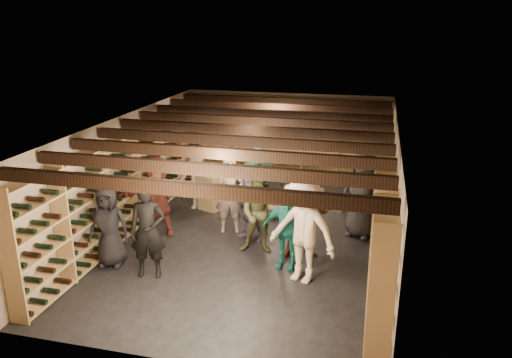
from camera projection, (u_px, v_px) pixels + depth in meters
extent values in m
plane|color=black|center=(250.00, 237.00, 10.29)|extent=(8.00, 8.00, 0.00)
cube|color=tan|center=(287.00, 137.00, 13.61)|extent=(5.50, 0.02, 2.40)
cube|color=tan|center=(170.00, 281.00, 6.23)|extent=(5.50, 0.02, 2.40)
cube|color=tan|center=(124.00, 172.00, 10.54)|extent=(0.02, 8.00, 2.40)
cube|color=tan|center=(393.00, 194.00, 9.29)|extent=(0.02, 8.00, 2.40)
cube|color=beige|center=(250.00, 123.00, 9.54)|extent=(5.50, 8.00, 0.01)
cube|color=black|center=(181.00, 189.00, 6.36)|extent=(5.40, 0.12, 0.18)
cube|color=black|center=(204.00, 169.00, 7.17)|extent=(5.40, 0.12, 0.18)
cube|color=black|center=(222.00, 153.00, 7.97)|extent=(5.40, 0.12, 0.18)
cube|color=black|center=(237.00, 141.00, 8.78)|extent=(5.40, 0.12, 0.18)
cube|color=black|center=(250.00, 130.00, 9.59)|extent=(5.40, 0.12, 0.18)
cube|color=black|center=(260.00, 121.00, 10.39)|extent=(5.40, 0.12, 0.18)
cube|color=black|center=(269.00, 114.00, 11.20)|extent=(5.40, 0.12, 0.18)
cube|color=black|center=(277.00, 107.00, 12.01)|extent=(5.40, 0.12, 0.18)
cube|color=black|center=(284.00, 101.00, 12.82)|extent=(5.40, 0.12, 0.18)
cube|color=tan|center=(133.00, 179.00, 10.54)|extent=(0.32, 7.50, 2.15)
cube|color=tan|center=(382.00, 199.00, 9.37)|extent=(0.32, 7.50, 2.15)
cube|color=tan|center=(285.00, 143.00, 13.49)|extent=(4.70, 0.30, 2.15)
cube|color=#A27E55|center=(210.00, 206.00, 11.76)|extent=(0.59, 0.50, 0.17)
cube|color=#A27E55|center=(210.00, 199.00, 11.71)|extent=(0.59, 0.50, 0.17)
cube|color=#A27E55|center=(210.00, 192.00, 11.66)|extent=(0.59, 0.50, 0.17)
cube|color=#A27E55|center=(209.00, 185.00, 11.61)|extent=(0.59, 0.50, 0.17)
cube|color=#A27E55|center=(209.00, 178.00, 11.55)|extent=(0.59, 0.50, 0.17)
cube|color=#A27E55|center=(285.00, 213.00, 11.36)|extent=(0.57, 0.46, 0.17)
cube|color=#A27E55|center=(285.00, 206.00, 11.30)|extent=(0.57, 0.46, 0.17)
cube|color=#A27E55|center=(285.00, 199.00, 11.25)|extent=(0.57, 0.46, 0.17)
cube|color=#A27E55|center=(334.00, 205.00, 11.84)|extent=(0.57, 0.44, 0.17)
imported|color=black|center=(109.00, 226.00, 8.95)|extent=(0.81, 0.59, 1.52)
imported|color=black|center=(148.00, 231.00, 8.54)|extent=(0.69, 0.53, 1.69)
imported|color=brown|center=(260.00, 213.00, 9.44)|extent=(0.86, 0.71, 1.60)
imported|color=beige|center=(303.00, 230.00, 8.35)|extent=(1.38, 1.07, 1.89)
imported|color=#1A7770|center=(286.00, 229.00, 8.88)|extent=(0.89, 0.42, 1.48)
imported|color=brown|center=(157.00, 196.00, 10.21)|extent=(1.63, 0.81, 1.69)
imported|color=gray|center=(230.00, 195.00, 10.35)|extent=(0.68, 0.54, 1.62)
imported|color=#452316|center=(306.00, 214.00, 9.22)|extent=(0.99, 0.87, 1.72)
imported|color=beige|center=(197.00, 178.00, 11.62)|extent=(1.00, 0.60, 1.52)
imported|color=#224B31|center=(257.00, 185.00, 10.58)|extent=(1.20, 0.84, 1.89)
imported|color=slate|center=(252.00, 203.00, 10.04)|extent=(1.50, 0.92, 1.55)
imported|color=#302F34|center=(362.00, 195.00, 10.13)|extent=(1.01, 0.83, 1.79)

